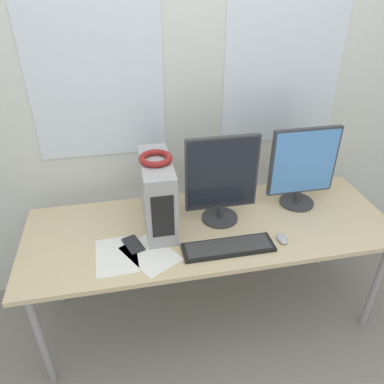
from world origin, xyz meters
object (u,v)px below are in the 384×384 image
at_px(monitor_main, 222,179).
at_px(mouse, 282,239).
at_px(headphones, 156,158).
at_px(cell_phone, 133,244).
at_px(keyboard, 228,247).
at_px(monitor_right_near, 303,167).
at_px(pc_tower, 158,194).

relative_size(monitor_main, mouse, 5.49).
bearing_deg(headphones, mouse, -23.89).
distance_m(monitor_main, cell_phone, 0.60).
height_order(headphones, keyboard, headphones).
distance_m(keyboard, cell_phone, 0.51).
height_order(monitor_right_near, mouse, monitor_right_near).
relative_size(headphones, cell_phone, 1.08).
bearing_deg(monitor_right_near, cell_phone, -168.65).
bearing_deg(keyboard, monitor_main, 84.29).
relative_size(monitor_main, monitor_right_near, 1.04).
xyz_separation_m(monitor_main, cell_phone, (-0.52, -0.14, -0.26)).
height_order(monitor_main, monitor_right_near, monitor_main).
bearing_deg(keyboard, pc_tower, 138.39).
bearing_deg(mouse, headphones, 156.11).
bearing_deg(pc_tower, headphones, 90.00).
bearing_deg(monitor_main, mouse, -43.00).
height_order(monitor_right_near, keyboard, monitor_right_near).
relative_size(pc_tower, monitor_main, 0.84).
bearing_deg(cell_phone, headphones, 25.41).
bearing_deg(monitor_main, pc_tower, 176.76).
bearing_deg(headphones, monitor_main, -3.37).
height_order(headphones, cell_phone, headphones).
bearing_deg(monitor_right_near, mouse, -125.90).
bearing_deg(cell_phone, pc_tower, 25.26).
bearing_deg(headphones, pc_tower, -90.00).
relative_size(monitor_right_near, keyboard, 1.03).
distance_m(pc_tower, monitor_right_near, 0.87).
bearing_deg(monitor_main, cell_phone, -164.63).
distance_m(pc_tower, headphones, 0.22).
bearing_deg(headphones, keyboard, -41.69).
bearing_deg(mouse, pc_tower, 156.17).
bearing_deg(keyboard, headphones, 138.31).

